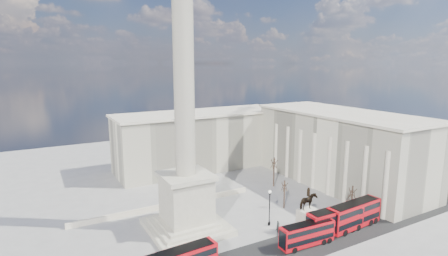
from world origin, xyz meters
TOP-DOWN VIEW (x-y plane):
  - ground at (0.00, 0.00)m, footprint 180.00×180.00m
  - nelsons_column at (0.00, 5.00)m, footprint 14.00×14.00m
  - balustrade_wall at (0.00, 16.00)m, footprint 40.00×0.60m
  - building_east at (45.00, 10.00)m, footprint 19.00×46.00m
  - building_northeast at (20.00, 40.00)m, footprint 51.00×17.00m
  - red_bus_b at (15.46, -10.58)m, footprint 10.21×2.91m
  - red_bus_c at (22.85, -9.78)m, footprint 11.91×3.05m
  - red_bus_d at (27.78, -9.83)m, footprint 12.51×3.67m
  - victorian_lamp at (14.40, -1.26)m, footprint 0.61×0.61m
  - equestrian_statue at (18.33, -7.38)m, footprint 4.29×3.22m
  - bare_tree_near at (29.93, -7.27)m, footprint 1.70×1.70m
  - bare_tree_mid at (22.03, 3.76)m, footprint 1.71×1.71m
  - bare_tree_far at (28.30, 15.67)m, footprint 1.93×1.93m
  - pedestrian_walking at (14.62, -3.70)m, footprint 0.67×0.44m
  - pedestrian_standing at (30.00, -5.98)m, footprint 0.83×0.65m
  - pedestrian_crossing at (13.32, -5.48)m, footprint 1.09×1.08m

SIDE VIEW (x-z plane):
  - ground at x=0.00m, z-range 0.00..0.00m
  - balustrade_wall at x=0.00m, z-range 0.00..1.10m
  - pedestrian_standing at x=30.00m, z-range 0.00..1.70m
  - pedestrian_walking at x=14.62m, z-range 0.00..1.83m
  - pedestrian_crossing at x=13.32m, z-range 0.00..1.85m
  - red_bus_b at x=15.46m, z-range 0.10..4.19m
  - red_bus_c at x=22.85m, z-range 0.12..4.92m
  - red_bus_d at x=27.78m, z-range 0.12..5.13m
  - equestrian_statue at x=18.33m, z-range -1.32..7.54m
  - victorian_lamp at x=14.40m, z-range 0.63..7.71m
  - bare_tree_mid at x=22.03m, z-range 1.87..8.37m
  - bare_tree_near at x=29.93m, z-range 2.14..9.59m
  - bare_tree_far at x=28.30m, z-range 2.27..10.17m
  - building_northeast at x=20.00m, z-range 0.02..16.62m
  - building_east at x=45.00m, z-range 0.02..18.62m
  - nelsons_column at x=0.00m, z-range -12.01..37.84m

